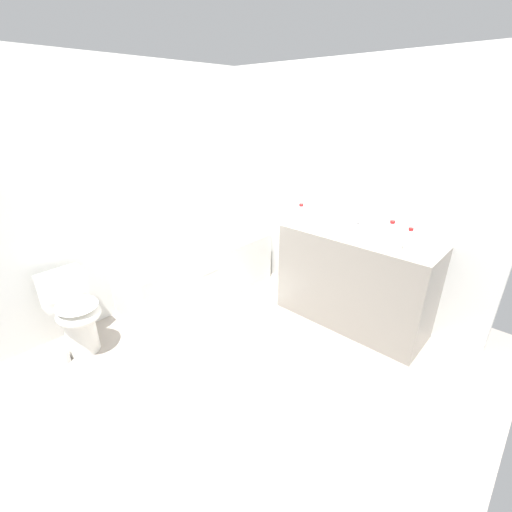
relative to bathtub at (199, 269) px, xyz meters
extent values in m
plane|color=#9E9389|center=(-0.38, -1.03, -0.30)|extent=(3.70, 3.70, 0.00)
cube|color=silver|center=(-0.38, 0.37, 0.86)|extent=(3.02, 0.10, 2.34)
cube|color=silver|center=(0.98, -1.03, 0.86)|extent=(0.10, 3.10, 2.34)
cube|color=silver|center=(0.00, 0.00, -0.02)|extent=(1.69, 0.64, 0.57)
cube|color=white|center=(0.00, 0.00, 0.22)|extent=(1.38, 0.46, 0.09)
cylinder|color=silver|center=(0.66, 0.00, 0.30)|extent=(0.09, 0.03, 0.03)
cylinder|color=silver|center=(-0.07, 0.29, 0.67)|extent=(0.22, 0.03, 0.62)
cylinder|color=silver|center=(-0.46, 0.29, 0.54)|extent=(0.23, 0.03, 0.03)
cube|color=white|center=(-0.10, -0.31, 0.21)|extent=(0.22, 0.03, 0.20)
cylinder|color=white|center=(-1.29, -0.03, -0.11)|extent=(0.24, 0.24, 0.39)
ellipsoid|color=white|center=(-1.29, -0.07, 0.09)|extent=(0.34, 0.39, 0.14)
ellipsoid|color=white|center=(-1.29, -0.07, 0.17)|extent=(0.33, 0.37, 0.02)
cube|color=white|center=(-1.30, 0.16, 0.24)|extent=(0.34, 0.17, 0.30)
cylinder|color=#B6B6BB|center=(-1.30, 0.16, 0.40)|extent=(0.03, 0.03, 0.01)
cube|color=gray|center=(0.67, -1.49, 0.14)|extent=(0.53, 1.38, 0.90)
cylinder|color=white|center=(0.62, -1.39, 0.62)|extent=(0.31, 0.31, 0.06)
cylinder|color=#A9A9AE|center=(0.81, -1.39, 0.62)|extent=(0.02, 0.02, 0.06)
cylinder|color=#A9A9AE|center=(0.77, -1.39, 0.65)|extent=(0.09, 0.02, 0.02)
cylinder|color=#A9A9AE|center=(0.81, -1.45, 0.61)|extent=(0.03, 0.03, 0.04)
cylinder|color=#A9A9AE|center=(0.81, -1.33, 0.61)|extent=(0.03, 0.03, 0.04)
cylinder|color=silver|center=(0.57, -0.91, 0.68)|extent=(0.07, 0.07, 0.17)
cylinder|color=red|center=(0.57, -0.91, 0.78)|extent=(0.04, 0.04, 0.02)
cylinder|color=silver|center=(0.60, -1.92, 0.67)|extent=(0.06, 0.06, 0.16)
cylinder|color=red|center=(0.60, -1.92, 0.77)|extent=(0.03, 0.03, 0.02)
cylinder|color=silver|center=(0.64, -1.76, 0.68)|extent=(0.07, 0.07, 0.18)
cylinder|color=red|center=(0.64, -1.76, 0.78)|extent=(0.04, 0.04, 0.02)
cylinder|color=white|center=(0.61, -1.13, 0.64)|extent=(0.07, 0.07, 0.09)
cylinder|color=white|center=(0.67, -0.98, 0.64)|extent=(0.08, 0.08, 0.10)
cube|color=white|center=(0.66, -1.62, 0.60)|extent=(0.09, 0.06, 0.02)
cube|color=white|center=(0.02, -0.58, -0.30)|extent=(0.67, 0.44, 0.01)
cylinder|color=white|center=(-1.48, -0.05, -0.25)|extent=(0.11, 0.11, 0.11)
camera|label=1|loc=(-2.03, -2.72, 1.64)|focal=23.86mm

